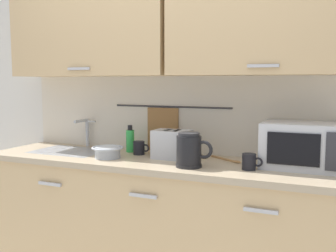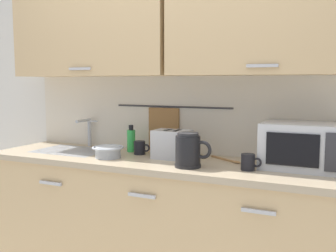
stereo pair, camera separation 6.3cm
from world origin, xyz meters
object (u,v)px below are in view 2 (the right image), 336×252
Objects in this scene: electric_kettle at (189,150)px; dish_soap_bottle at (131,140)px; microwave at (302,146)px; wooden_spoon at (229,160)px; mixing_bowl at (108,151)px; toaster at (172,144)px; mug_near_sink at (140,148)px; mug_by_kettle at (248,162)px.

electric_kettle reaches higher than dish_soap_bottle.
microwave is 0.67m from electric_kettle.
wooden_spoon is at bearing 57.43° from electric_kettle.
dish_soap_bottle reaches higher than mixing_bowl.
dish_soap_bottle is at bearing 177.12° from wooden_spoon.
toaster is (-0.20, 0.20, -0.01)m from electric_kettle.
microwave reaches higher than mixing_bowl.
mug_near_sink is 0.24m from mixing_bowl.
toaster is 2.13× the size of mug_by_kettle.
toaster reaches higher than wooden_spoon.
mug_near_sink is (-1.08, -0.01, -0.09)m from microwave.
toaster is 0.57m from mug_by_kettle.
mug_near_sink is at bearing 152.56° from electric_kettle.
toaster reaches higher than mug_by_kettle.
electric_kettle is (-0.62, -0.25, -0.03)m from microwave.
electric_kettle is 0.89× the size of toaster.
mug_by_kettle is (0.95, 0.02, 0.00)m from mixing_bowl.
toaster is at bearing -170.03° from wooden_spoon.
microwave is 1.80× the size of toaster.
dish_soap_bottle is (-1.19, 0.05, -0.05)m from microwave.
microwave is at bearing 0.66° from mug_near_sink.
electric_kettle reaches higher than wooden_spoon.
dish_soap_bottle is at bearing 177.39° from microwave.
microwave is at bearing 34.46° from mug_by_kettle.
mug_by_kettle is at bearing -14.77° from dish_soap_bottle.
mixing_bowl reaches higher than wooden_spoon.
toaster is at bearing 21.52° from mixing_bowl.
wooden_spoon is (0.77, 0.22, -0.04)m from mixing_bowl.
mixing_bowl is at bearing -96.37° from dish_soap_bottle.
mixing_bowl is at bearing -158.48° from toaster.
wooden_spoon is (-0.17, 0.20, -0.04)m from mug_by_kettle.
mug_near_sink is (0.11, -0.07, -0.04)m from dish_soap_bottle.
mug_near_sink is at bearing 54.60° from mixing_bowl.
mixing_bowl is (-1.22, -0.21, -0.09)m from microwave.
mug_near_sink is at bearing -31.52° from dish_soap_bottle.
mug_near_sink is 0.27m from toaster.
mug_by_kettle is at bearing -145.54° from microwave.
electric_kettle is 1.16× the size of dish_soap_bottle.
microwave is 2.03× the size of electric_kettle.
toaster is at bearing 134.33° from electric_kettle.
electric_kettle is at bearing -45.67° from toaster.
mug_near_sink is at bearing 167.78° from mug_by_kettle.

